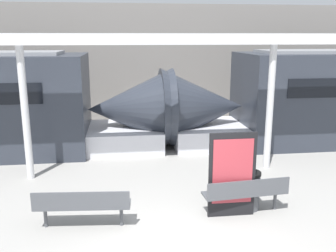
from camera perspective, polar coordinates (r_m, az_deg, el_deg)
station_wall at (r=16.56m, az=-4.02°, el=9.50°), size 56.00×0.20×5.00m
bench_near at (r=7.56m, az=-12.95°, el=-11.51°), size 1.89×0.60×0.80m
bench_far at (r=8.08m, az=11.82°, el=-9.77°), size 1.83×0.60×0.80m
trash_bin at (r=8.37m, az=12.21°, el=-9.53°), size 0.49×0.49×0.84m
poster_board at (r=7.81m, az=9.74°, el=-7.32°), size 0.98×0.07×1.79m
support_column_near at (r=10.18m, az=-20.92°, el=1.67°), size 0.19×0.19×3.45m
support_column_far at (r=10.70m, az=15.26°, el=2.64°), size 0.19×0.19×3.45m
canopy_beam at (r=9.99m, az=-21.84°, el=12.19°), size 28.00×0.60×0.28m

